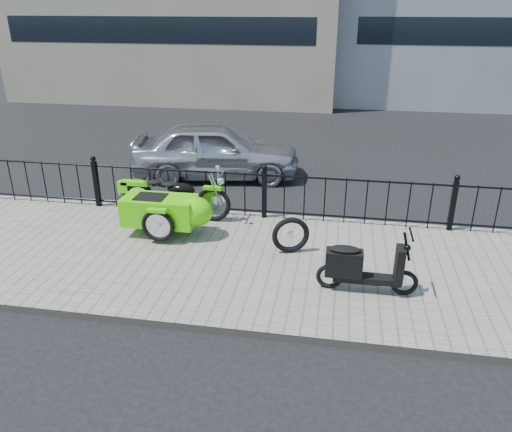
% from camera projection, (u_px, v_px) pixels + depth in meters
% --- Properties ---
extents(ground, '(120.00, 120.00, 0.00)m').
position_uv_depth(ground, '(253.00, 252.00, 8.76)').
color(ground, black).
rests_on(ground, ground).
extents(sidewalk, '(30.00, 3.80, 0.12)m').
position_uv_depth(sidewalk, '(247.00, 263.00, 8.28)').
color(sidewalk, slate).
rests_on(sidewalk, ground).
extents(curb, '(30.00, 0.10, 0.12)m').
position_uv_depth(curb, '(265.00, 217.00, 10.04)').
color(curb, gray).
rests_on(curb, ground).
extents(iron_fence, '(14.11, 0.11, 1.08)m').
position_uv_depth(iron_fence, '(264.00, 195.00, 9.70)').
color(iron_fence, black).
rests_on(iron_fence, sidewalk).
extents(motorcycle_sidecar, '(2.28, 1.48, 0.98)m').
position_uv_depth(motorcycle_sidecar, '(172.00, 208.00, 9.08)').
color(motorcycle_sidecar, black).
rests_on(motorcycle_sidecar, sidewalk).
extents(scooter, '(1.47, 0.43, 1.00)m').
position_uv_depth(scooter, '(360.00, 267.00, 7.23)').
color(scooter, black).
rests_on(scooter, sidewalk).
extents(spare_tire, '(0.64, 0.29, 0.64)m').
position_uv_depth(spare_tire, '(291.00, 235.00, 8.38)').
color(spare_tire, black).
rests_on(spare_tire, sidewalk).
extents(sedan_car, '(4.26, 2.27, 1.38)m').
position_uv_depth(sedan_car, '(216.00, 150.00, 12.22)').
color(sedan_car, '#B2B4BA').
rests_on(sedan_car, ground).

